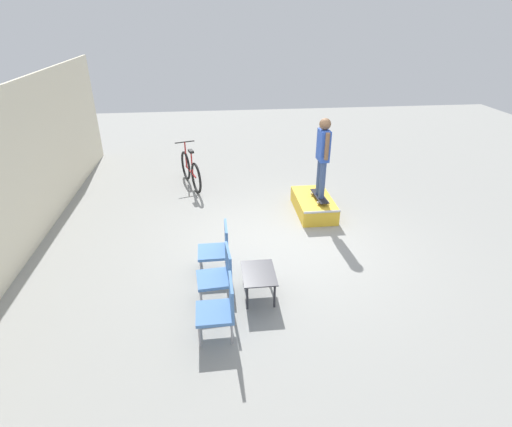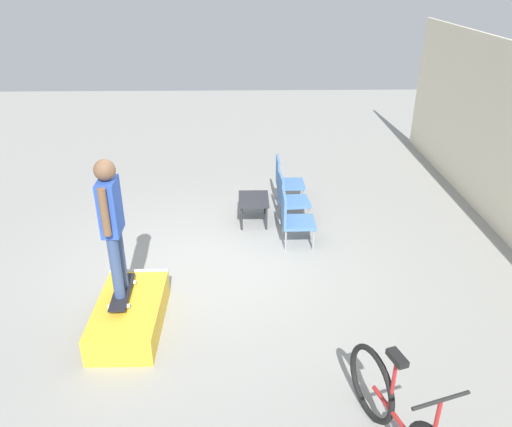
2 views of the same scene
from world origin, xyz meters
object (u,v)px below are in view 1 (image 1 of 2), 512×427
(skateboard_on_ramp, at_px, (319,196))
(person_skater, at_px, (323,152))
(patio_chair_right, at_px, (218,247))
(bicycle, at_px, (191,171))
(skate_ramp_box, at_px, (314,205))
(patio_chair_left, at_px, (221,307))
(patio_chair_center, at_px, (220,273))
(coffee_table, at_px, (259,276))

(skateboard_on_ramp, xyz_separation_m, person_skater, (0.00, 0.00, 1.03))
(patio_chair_right, height_order, bicycle, bicycle)
(skate_ramp_box, height_order, patio_chair_left, patio_chair_left)
(skate_ramp_box, height_order, person_skater, person_skater)
(skateboard_on_ramp, relative_size, patio_chair_right, 0.92)
(patio_chair_left, xyz_separation_m, patio_chair_center, (0.79, 0.00, 0.00))
(skate_ramp_box, bearing_deg, patio_chair_right, 133.04)
(skateboard_on_ramp, xyz_separation_m, patio_chair_right, (-1.94, 2.29, 0.03))
(patio_chair_left, height_order, bicycle, bicycle)
(patio_chair_right, bearing_deg, patio_chair_center, -0.50)
(skateboard_on_ramp, xyz_separation_m, patio_chair_center, (-2.72, 2.29, 0.03))
(skate_ramp_box, relative_size, person_skater, 0.85)
(person_skater, relative_size, patio_chair_right, 1.95)
(person_skater, xyz_separation_m, bicycle, (2.00, 2.91, -1.06))
(skateboard_on_ramp, bearing_deg, bicycle, 52.98)
(skate_ramp_box, height_order, skateboard_on_ramp, skateboard_on_ramp)
(person_skater, relative_size, coffee_table, 2.38)
(patio_chair_left, bearing_deg, skate_ramp_box, 147.98)
(patio_chair_right, bearing_deg, skate_ramp_box, 132.56)
(person_skater, height_order, patio_chair_center, person_skater)
(person_skater, relative_size, patio_chair_left, 1.95)
(bicycle, bearing_deg, patio_chair_right, 171.26)
(person_skater, distance_m, patio_chair_left, 4.31)
(patio_chair_right, bearing_deg, skateboard_on_ramp, 129.83)
(coffee_table, xyz_separation_m, patio_chair_right, (0.79, 0.61, 0.09))
(skate_ramp_box, bearing_deg, patio_chair_left, 148.77)
(skateboard_on_ramp, height_order, patio_chair_center, patio_chair_center)
(skateboard_on_ramp, bearing_deg, skate_ramp_box, 35.66)
(coffee_table, height_order, bicycle, bicycle)
(patio_chair_left, xyz_separation_m, bicycle, (5.52, 0.62, -0.06))
(patio_chair_center, bearing_deg, patio_chair_left, -4.68)
(patio_chair_center, distance_m, patio_chair_right, 0.78)
(patio_chair_center, distance_m, bicycle, 4.76)
(patio_chair_left, relative_size, patio_chair_center, 1.00)
(coffee_table, distance_m, bicycle, 4.89)
(skateboard_on_ramp, xyz_separation_m, coffee_table, (-2.73, 1.68, -0.06))
(patio_chair_left, distance_m, patio_chair_center, 0.79)
(skateboard_on_ramp, height_order, patio_chair_right, patio_chair_right)
(skate_ramp_box, relative_size, skateboard_on_ramp, 1.80)
(skate_ramp_box, xyz_separation_m, person_skater, (-0.11, -0.09, 1.29))
(skateboard_on_ramp, bearing_deg, patio_chair_left, 144.45)
(patio_chair_center, bearing_deg, skateboard_on_ramp, 135.24)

